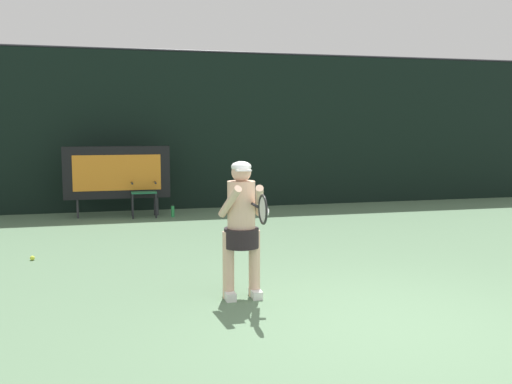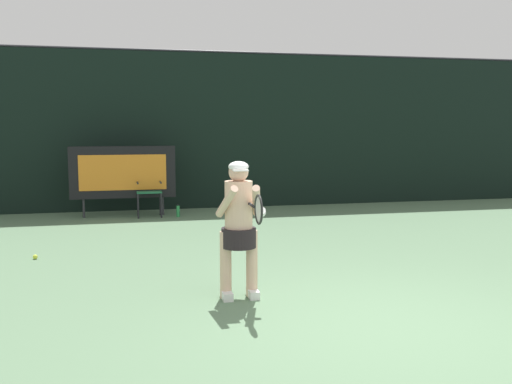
# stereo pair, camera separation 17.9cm
# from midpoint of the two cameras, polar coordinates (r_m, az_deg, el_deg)

# --- Properties ---
(ground) EXTENTS (18.00, 22.00, 0.03)m
(ground) POSITION_cam_midpoint_polar(r_m,az_deg,el_deg) (5.66, 14.58, -13.64)
(ground) COLOR #567555
(backdrop_screen) EXTENTS (18.00, 0.12, 3.66)m
(backdrop_screen) POSITION_cam_midpoint_polar(r_m,az_deg,el_deg) (13.61, -2.36, 6.08)
(backdrop_screen) COLOR black
(backdrop_screen) RESTS_ON ground
(scoreboard) EXTENTS (2.20, 0.21, 1.50)m
(scoreboard) POSITION_cam_midpoint_polar(r_m,az_deg,el_deg) (12.51, -12.65, 1.92)
(scoreboard) COLOR black
(scoreboard) RESTS_ON ground
(umpire_chair) EXTENTS (0.52, 0.44, 1.08)m
(umpire_chair) POSITION_cam_midpoint_polar(r_m,az_deg,el_deg) (12.45, -10.16, 0.43)
(umpire_chair) COLOR black
(umpire_chair) RESTS_ON ground
(water_bottle) EXTENTS (0.07, 0.07, 0.27)m
(water_bottle) POSITION_cam_midpoint_polar(r_m,az_deg,el_deg) (12.34, -7.33, -1.89)
(water_bottle) COLOR #288D47
(water_bottle) RESTS_ON ground
(tennis_player) EXTENTS (0.52, 0.59, 1.54)m
(tennis_player) POSITION_cam_midpoint_polar(r_m,az_deg,el_deg) (6.41, -0.90, -3.07)
(tennis_player) COLOR white
(tennis_player) RESTS_ON ground
(tennis_racket) EXTENTS (0.03, 0.60, 0.31)m
(tennis_racket) POSITION_cam_midpoint_polar(r_m,az_deg,el_deg) (5.86, 1.09, -1.71)
(tennis_racket) COLOR black
(tennis_ball_loose) EXTENTS (0.07, 0.07, 0.07)m
(tennis_ball_loose) POSITION_cam_midpoint_polar(r_m,az_deg,el_deg) (8.96, -20.51, -6.04)
(tennis_ball_loose) COLOR #CCDB3D
(tennis_ball_loose) RESTS_ON ground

